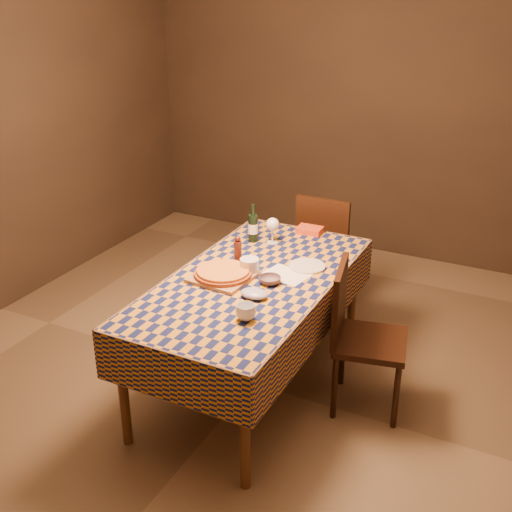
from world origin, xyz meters
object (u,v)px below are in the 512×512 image
Objects in this scene: pizza at (223,272)px; dining_table at (252,290)px; chair_far at (326,244)px; chair_right at (357,330)px; cutting_board at (223,276)px; bowl at (270,280)px; wine_bottle at (253,227)px; white_plate at (307,266)px.

dining_table is at bearing 24.89° from pizza.
chair_far and chair_right have the same top height.
cutting_board is 0.37× the size of chair_far.
chair_far is 1.00× the size of chair_right.
wine_bottle is (-0.38, 0.53, 0.08)m from bowl.
chair_right is at bearing 9.78° from dining_table.
cutting_board is at bearing -97.33° from chair_far.
white_plate is at bearing 43.44° from cutting_board.
cutting_board is at bearing -136.56° from white_plate.
white_plate reaches higher than dining_table.
dining_table is 0.16m from bowl.
bowl is at bearing -84.88° from chair_far.
white_plate is (0.40, 0.38, -0.03)m from pizza.
chair_far reaches higher than pizza.
cutting_board reaches higher than dining_table.
pizza is 0.29m from bowl.
wine_bottle is at bearing -110.36° from chair_far.
chair_far is 1.31m from chair_right.
dining_table is 4.82× the size of pizza.
chair_right is at bearing 12.95° from bowl.
chair_right reaches higher than pizza.
cutting_board is at bearing -166.95° from bowl.
cutting_board is 1.28× the size of wine_bottle.
chair_far is at bearing 82.67° from pizza.
white_plate is 1.01m from chair_far.
chair_right is at bearing 12.99° from cutting_board.
chair_far reaches higher than dining_table.
bowl is (0.28, 0.07, -0.02)m from pizza.
bowl is at bearing -54.21° from wine_bottle.
wine_bottle is 0.85m from chair_far.
cutting_board is 1.36m from chair_far.
chair_right reaches higher than cutting_board.
wine_bottle is at bearing 116.53° from dining_table.
chair_right is (0.81, 0.19, -0.26)m from cutting_board.
wine_bottle reaches higher than pizza.
bowl reaches higher than dining_table.
dining_table is 5.36× the size of cutting_board.
wine_bottle reaches higher than chair_right.
pizza reaches higher than bowl.
chair_right is (0.91, -0.41, -0.35)m from wine_bottle.
cutting_board is 0.90× the size of pizza.
chair_far is (0.27, 0.73, -0.35)m from wine_bottle.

